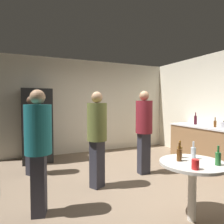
# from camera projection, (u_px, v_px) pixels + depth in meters

# --- Properties ---
(ground_plane) EXTENTS (5.20, 5.20, 0.10)m
(ground_plane) POSITION_uv_depth(u_px,v_px,m) (131.00, 186.00, 3.65)
(ground_plane) COLOR #7A6651
(wall_back) EXTENTS (5.32, 0.06, 2.70)m
(wall_back) POSITION_uv_depth(u_px,v_px,m) (87.00, 106.00, 5.98)
(wall_back) COLOR silver
(wall_back) RESTS_ON ground_plane
(refrigerator) EXTENTS (0.70, 0.68, 1.80)m
(refrigerator) POSITION_uv_depth(u_px,v_px,m) (37.00, 125.00, 5.02)
(refrigerator) COLOR black
(refrigerator) RESTS_ON ground_plane
(kitchen_counter) EXTENTS (0.64, 2.16, 0.90)m
(kitchen_counter) POSITION_uv_depth(u_px,v_px,m) (211.00, 146.00, 4.75)
(kitchen_counter) COLOR olive
(kitchen_counter) RESTS_ON ground_plane
(kettle) EXTENTS (0.24, 0.17, 0.18)m
(kettle) POSITION_uv_depth(u_px,v_px,m) (224.00, 125.00, 4.38)
(kettle) COLOR #B2B2B7
(kettle) RESTS_ON kitchen_counter
(wine_bottle_on_counter) EXTENTS (0.08, 0.08, 0.31)m
(wine_bottle_on_counter) POSITION_uv_depth(u_px,v_px,m) (195.00, 120.00, 5.22)
(wine_bottle_on_counter) COLOR #3F141E
(wine_bottle_on_counter) RESTS_ON kitchen_counter
(beer_bottle_on_counter) EXTENTS (0.06, 0.06, 0.23)m
(beer_bottle_on_counter) POSITION_uv_depth(u_px,v_px,m) (215.00, 124.00, 4.64)
(beer_bottle_on_counter) COLOR #593314
(beer_bottle_on_counter) RESTS_ON kitchen_counter
(foreground_table) EXTENTS (0.80, 0.80, 0.73)m
(foreground_table) POSITION_uv_depth(u_px,v_px,m) (193.00, 170.00, 2.48)
(foreground_table) COLOR beige
(foreground_table) RESTS_ON ground_plane
(beer_bottle_amber) EXTENTS (0.06, 0.06, 0.23)m
(beer_bottle_amber) POSITION_uv_depth(u_px,v_px,m) (180.00, 152.00, 2.66)
(beer_bottle_amber) COLOR #8C5919
(beer_bottle_amber) RESTS_ON foreground_table
(beer_bottle_brown) EXTENTS (0.06, 0.06, 0.23)m
(beer_bottle_brown) POSITION_uv_depth(u_px,v_px,m) (179.00, 154.00, 2.52)
(beer_bottle_brown) COLOR #593314
(beer_bottle_brown) RESTS_ON foreground_table
(beer_bottle_green) EXTENTS (0.06, 0.06, 0.23)m
(beer_bottle_green) POSITION_uv_depth(u_px,v_px,m) (218.00, 158.00, 2.35)
(beer_bottle_green) COLOR #26662D
(beer_bottle_green) RESTS_ON foreground_table
(beer_bottle_clear) EXTENTS (0.06, 0.06, 0.23)m
(beer_bottle_clear) POSITION_uv_depth(u_px,v_px,m) (193.00, 153.00, 2.60)
(beer_bottle_clear) COLOR silver
(beer_bottle_clear) RESTS_ON foreground_table
(plastic_cup_red) EXTENTS (0.08, 0.08, 0.11)m
(plastic_cup_red) POSITION_uv_depth(u_px,v_px,m) (195.00, 164.00, 2.20)
(plastic_cup_red) COLOR red
(plastic_cup_red) RESTS_ON foreground_table
(person_in_maroon_shirt) EXTENTS (0.34, 0.34, 1.70)m
(person_in_maroon_shirt) POSITION_uv_depth(u_px,v_px,m) (144.00, 125.00, 4.13)
(person_in_maroon_shirt) COLOR #2D2D38
(person_in_maroon_shirt) RESTS_ON ground_plane
(person_in_olive_shirt) EXTENTS (0.46, 0.46, 1.65)m
(person_in_olive_shirt) POSITION_uv_depth(u_px,v_px,m) (97.00, 132.00, 3.46)
(person_in_olive_shirt) COLOR #2D2D38
(person_in_olive_shirt) RESTS_ON ground_plane
(person_in_teal_shirt) EXTENTS (0.42, 0.42, 1.63)m
(person_in_teal_shirt) POSITION_uv_depth(u_px,v_px,m) (38.00, 142.00, 2.59)
(person_in_teal_shirt) COLOR #2D2D38
(person_in_teal_shirt) RESTS_ON ground_plane
(person_in_black_shirt) EXTENTS (0.48, 0.48, 1.60)m
(person_in_black_shirt) POSITION_uv_depth(u_px,v_px,m) (32.00, 129.00, 4.08)
(person_in_black_shirt) COLOR #2D2D38
(person_in_black_shirt) RESTS_ON ground_plane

